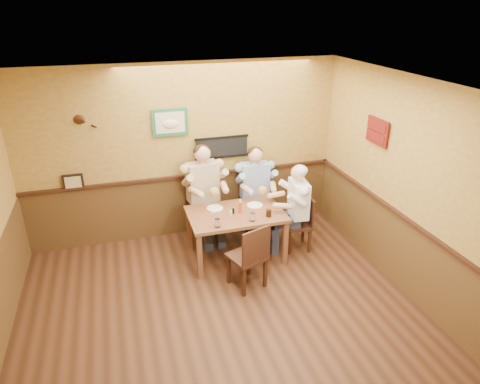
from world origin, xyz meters
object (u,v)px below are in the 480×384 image
object	(u,v)px
chair_back_right	(254,205)
pepper_shaker	(233,211)
chair_right_end	(297,223)
water_glass_mid	(252,217)
chair_back_left	(204,209)
hot_sauce_bottle	(240,207)
water_glass_left	(217,223)
cola_tumbler	(269,213)
diner_white_elder	(298,212)
dining_table	(236,218)
chair_near_side	(247,255)
diner_blue_polo	(254,194)
diner_tan_shirt	(203,197)
salt_shaker	(231,213)

from	to	relation	value
chair_back_right	pepper_shaker	distance (m)	0.97
chair_right_end	water_glass_mid	world-z (taller)	chair_right_end
chair_back_left	water_glass_mid	xyz separation A→B (m)	(0.48, -1.05, 0.31)
chair_right_end	hot_sauce_bottle	size ratio (longest dim) A/B	4.69
water_glass_left	cola_tumbler	xyz separation A→B (m)	(0.78, 0.09, -0.01)
diner_white_elder	cola_tumbler	size ratio (longest dim) A/B	12.21
chair_back_right	chair_right_end	bearing A→B (deg)	-56.09
dining_table	chair_near_side	xyz separation A→B (m)	(-0.06, -0.73, -0.18)
chair_back_right	chair_near_side	world-z (taller)	chair_near_side
chair_back_right	diner_blue_polo	bearing A→B (deg)	0.00
diner_tan_shirt	cola_tumbler	distance (m)	1.25
diner_tan_shirt	diner_white_elder	distance (m)	1.53
chair_near_side	diner_blue_polo	world-z (taller)	diner_blue_polo
cola_tumbler	hot_sauce_bottle	xyz separation A→B (m)	(-0.36, 0.23, 0.04)
chair_near_side	diner_white_elder	size ratio (longest dim) A/B	0.76
chair_back_right	water_glass_left	size ratio (longest dim) A/B	7.55
diner_tan_shirt	diner_blue_polo	size ratio (longest dim) A/B	1.07
cola_tumbler	chair_back_right	bearing A→B (deg)	83.73
chair_right_end	cola_tumbler	xyz separation A→B (m)	(-0.56, -0.21, 0.36)
cola_tumbler	dining_table	bearing A→B (deg)	149.72
chair_right_end	pepper_shaker	world-z (taller)	chair_right_end
water_glass_left	chair_back_right	bearing A→B (deg)	49.78
chair_back_left	chair_right_end	world-z (taller)	chair_back_left
chair_back_left	chair_near_side	distance (m)	1.50
chair_near_side	diner_white_elder	xyz separation A→B (m)	(1.04, 0.70, 0.15)
chair_near_side	pepper_shaker	size ratio (longest dim) A/B	11.56
diner_blue_polo	water_glass_mid	size ratio (longest dim) A/B	11.15
dining_table	chair_right_end	distance (m)	1.01
cola_tumbler	salt_shaker	world-z (taller)	cola_tumbler
chair_back_left	pepper_shaker	xyz separation A→B (m)	(0.29, -0.75, 0.29)
chair_near_side	cola_tumbler	bearing A→B (deg)	-154.19
chair_right_end	water_glass_left	size ratio (longest dim) A/B	7.09
diner_blue_polo	dining_table	bearing A→B (deg)	-124.03
chair_right_end	salt_shaker	bearing A→B (deg)	-81.33
dining_table	water_glass_left	size ratio (longest dim) A/B	11.29
diner_white_elder	hot_sauce_bottle	bearing A→B (deg)	-84.18
cola_tumbler	pepper_shaker	distance (m)	0.52
diner_white_elder	salt_shaker	size ratio (longest dim) A/B	15.84
diner_white_elder	water_glass_left	world-z (taller)	diner_white_elder
chair_back_right	diner_blue_polo	distance (m)	0.20
chair_back_right	chair_right_end	xyz separation A→B (m)	(0.45, -0.75, -0.03)
diner_tan_shirt	water_glass_mid	world-z (taller)	diner_tan_shirt
pepper_shaker	chair_back_right	bearing A→B (deg)	51.78
dining_table	water_glass_left	xyz separation A→B (m)	(-0.36, -0.34, 0.15)
dining_table	diner_blue_polo	distance (m)	0.89
chair_back_left	hot_sauce_bottle	distance (m)	0.92
hot_sauce_bottle	salt_shaker	world-z (taller)	hot_sauce_bottle
chair_back_left	hot_sauce_bottle	bearing A→B (deg)	-71.30
chair_back_left	water_glass_mid	distance (m)	1.20
water_glass_mid	diner_blue_polo	bearing A→B (deg)	69.95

